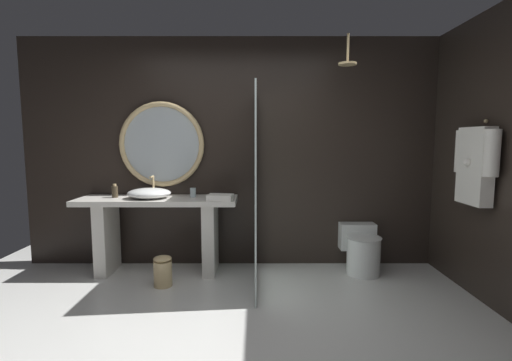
% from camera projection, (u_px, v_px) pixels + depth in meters
% --- Properties ---
extents(ground_plane, '(5.76, 5.76, 0.00)m').
position_uv_depth(ground_plane, '(219.00, 353.00, 2.53)').
color(ground_plane, silver).
extents(back_wall_panel, '(4.80, 0.10, 2.60)m').
position_uv_depth(back_wall_panel, '(235.00, 153.00, 4.27)').
color(back_wall_panel, black).
rests_on(back_wall_panel, ground_plane).
extents(side_wall_right, '(0.10, 2.47, 2.60)m').
position_uv_depth(side_wall_right, '(503.00, 158.00, 3.13)').
color(side_wall_right, black).
rests_on(side_wall_right, ground_plane).
extents(vanity_counter, '(1.72, 0.52, 0.83)m').
position_uv_depth(vanity_counter, '(160.00, 224.00, 4.03)').
color(vanity_counter, silver).
rests_on(vanity_counter, ground_plane).
extents(vessel_sink, '(0.46, 0.38, 0.23)m').
position_uv_depth(vessel_sink, '(151.00, 193.00, 3.96)').
color(vessel_sink, white).
rests_on(vessel_sink, vanity_counter).
extents(tumbler_cup, '(0.06, 0.06, 0.10)m').
position_uv_depth(tumbler_cup, '(194.00, 193.00, 4.04)').
color(tumbler_cup, silver).
rests_on(tumbler_cup, vanity_counter).
extents(soap_dispenser, '(0.07, 0.07, 0.15)m').
position_uv_depth(soap_dispenser, '(117.00, 191.00, 4.02)').
color(soap_dispenser, '#3D3323').
rests_on(soap_dispenser, vanity_counter).
extents(round_wall_mirror, '(0.97, 0.06, 0.97)m').
position_uv_depth(round_wall_mirror, '(163.00, 144.00, 4.17)').
color(round_wall_mirror, '#D6B77F').
extents(shower_glass_panel, '(0.02, 1.17, 1.95)m').
position_uv_depth(shower_glass_panel, '(257.00, 188.00, 3.67)').
color(shower_glass_panel, silver).
rests_on(shower_glass_panel, ground_plane).
extents(rain_shower_head, '(0.18, 0.18, 0.30)m').
position_uv_depth(rain_shower_head, '(349.00, 61.00, 3.65)').
color(rain_shower_head, '#D6B77F').
extents(hanging_bathrobe, '(0.20, 0.56, 0.76)m').
position_uv_depth(hanging_bathrobe, '(477.00, 162.00, 3.26)').
color(hanging_bathrobe, '#D6B77F').
extents(toilet, '(0.40, 0.56, 0.50)m').
position_uv_depth(toilet, '(363.00, 250.00, 4.05)').
color(toilet, white).
rests_on(toilet, ground_plane).
extents(waste_bin, '(0.18, 0.18, 0.31)m').
position_uv_depth(waste_bin, '(164.00, 271.00, 3.68)').
color(waste_bin, '#D6B77F').
rests_on(waste_bin, ground_plane).
extents(folded_hand_towel, '(0.28, 0.21, 0.06)m').
position_uv_depth(folded_hand_towel, '(222.00, 197.00, 3.83)').
color(folded_hand_towel, silver).
rests_on(folded_hand_towel, vanity_counter).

